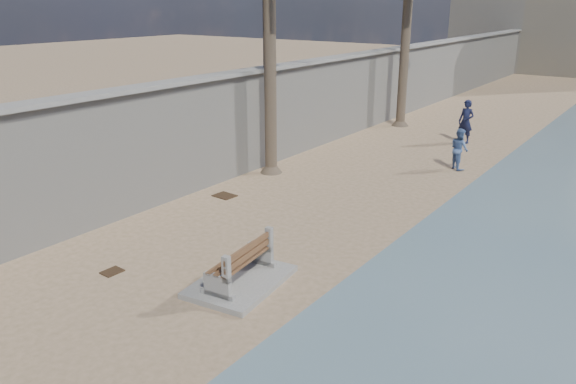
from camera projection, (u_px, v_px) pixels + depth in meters
The scene contains 8 objects.
ground_plane at pixel (65, 379), 9.23m from camera, with size 140.00×140.00×0.00m, color #A28363.
seawall at pixel (366, 91), 26.91m from camera, with size 0.45×70.00×3.50m, color gray.
wall_cap at pixel (368, 53), 26.32m from camera, with size 0.80×70.00×0.12m, color gray.
bench_far at pixel (240, 266), 12.16m from camera, with size 1.88×2.53×0.98m.
person_a at pixel (466, 118), 24.15m from camera, with size 0.77×0.52×2.14m, color #121734.
person_b at pixel (459, 147), 20.43m from camera, with size 0.81×0.63×1.68m, color #4F6DA4.
debris_c at pixel (225, 196), 17.81m from camera, with size 0.66×0.53×0.03m, color #382616.
debris_d at pixel (112, 272), 12.83m from camera, with size 0.45×0.36×0.03m, color #382616.
Camera 1 is at (7.49, -4.15, 5.90)m, focal length 35.00 mm.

